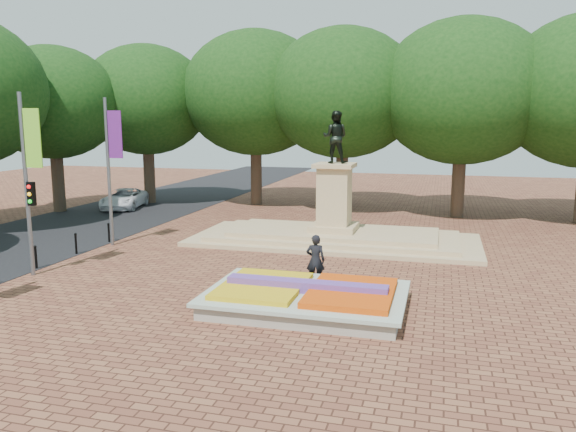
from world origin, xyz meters
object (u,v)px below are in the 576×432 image
Objects in this scene: flower_bed at (307,297)px; monument at (334,225)px; van at (124,199)px; pedestrian at (315,260)px.

flower_bed is 0.45× the size of monument.
monument is (-1.03, 10.00, 0.50)m from flower_bed.
flower_bed is 10.07m from monument.
van is at bearing 156.83° from monument.
pedestrian is (16.55, -14.20, 0.28)m from van.
pedestrian reaches higher than van.
monument is 2.92× the size of van.
monument is at bearing -36.36° from van.
van is 2.54× the size of pedestrian.
flower_bed is 3.33× the size of pedestrian.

